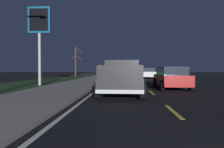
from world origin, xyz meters
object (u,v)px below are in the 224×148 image
object	(u,v)px
sedan_tan	(121,75)
sedan_green	(123,73)
sedan_red	(172,78)
pickup_truck	(122,78)
gas_price_sign	(39,27)
sedan_silver	(148,73)
bare_tree_far	(76,62)

from	to	relation	value
sedan_tan	sedan_green	size ratio (longest dim) A/B	1.00
sedan_red	sedan_green	world-z (taller)	same
pickup_truck	gas_price_sign	distance (m)	10.14
sedan_silver	sedan_tan	bearing A→B (deg)	161.99
pickup_truck	sedan_silver	bearing A→B (deg)	-10.09
gas_price_sign	bare_tree_far	xyz separation A→B (m)	(21.83, 1.83, -2.21)
pickup_truck	bare_tree_far	size ratio (longest dim) A/B	0.98
pickup_truck	bare_tree_far	world-z (taller)	bare_tree_far
pickup_truck	sedan_tan	world-z (taller)	pickup_truck
sedan_red	sedan_silver	xyz separation A→B (m)	(17.10, -0.23, 0.00)
sedan_silver	gas_price_sign	size ratio (longest dim) A/B	0.67
sedan_red	sedan_green	distance (m)	17.55
pickup_truck	sedan_green	world-z (taller)	pickup_truck
sedan_red	sedan_tan	bearing A→B (deg)	32.85
sedan_green	sedan_red	bearing A→B (deg)	-168.72
bare_tree_far	sedan_silver	bearing A→B (deg)	-120.99
sedan_green	pickup_truck	bearing A→B (deg)	-179.94
sedan_red	gas_price_sign	xyz separation A→B (m)	(2.77, 10.42, 4.17)
gas_price_sign	sedan_tan	bearing A→B (deg)	-68.40
sedan_silver	bare_tree_far	bearing A→B (deg)	59.01
pickup_truck	sedan_red	world-z (taller)	pickup_truck
pickup_truck	sedan_silver	distance (m)	20.76
sedan_silver	sedan_green	bearing A→B (deg)	88.34
sedan_silver	bare_tree_far	world-z (taller)	bare_tree_far
gas_price_sign	sedan_silver	bearing A→B (deg)	-36.61
bare_tree_far	pickup_truck	bearing A→B (deg)	-162.44
pickup_truck	sedan_red	distance (m)	4.77
bare_tree_far	sedan_red	bearing A→B (deg)	-153.52
sedan_red	bare_tree_far	size ratio (longest dim) A/B	0.80
sedan_silver	gas_price_sign	bearing A→B (deg)	143.39
sedan_red	gas_price_sign	size ratio (longest dim) A/B	0.67
sedan_tan	bare_tree_far	size ratio (longest dim) A/B	0.80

